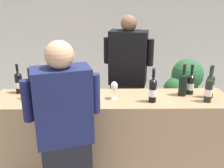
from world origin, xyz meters
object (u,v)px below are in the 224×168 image
(wine_bottle_5, at_px, (210,86))
(wine_bottle_6, at_px, (19,82))
(person_guest, at_px, (66,144))
(wine_bottle_9, at_px, (84,89))
(wine_bottle_3, at_px, (51,83))
(wine_bottle_4, at_px, (77,87))
(wine_bottle_2, at_px, (191,84))
(wine_bottle_7, at_px, (31,88))
(person_server, at_px, (127,89))
(wine_bottle_10, at_px, (209,89))
(wine_glass, at_px, (114,87))
(potted_shrub, at_px, (183,90))
(ice_bucket, at_px, (51,92))
(wine_bottle_8, at_px, (153,90))
(wine_bottle_1, at_px, (76,83))
(wine_bottle_0, at_px, (183,83))

(wine_bottle_5, height_order, wine_bottle_6, wine_bottle_5)
(wine_bottle_6, height_order, person_guest, person_guest)
(wine_bottle_6, bearing_deg, wine_bottle_9, -16.79)
(wine_bottle_9, bearing_deg, wine_bottle_3, 153.73)
(wine_bottle_3, distance_m, person_guest, 0.79)
(wine_bottle_4, xyz_separation_m, wine_bottle_5, (1.34, 0.01, 0.00))
(wine_bottle_2, distance_m, wine_bottle_6, 1.80)
(wine_bottle_6, relative_size, wine_bottle_7, 0.96)
(wine_bottle_6, bearing_deg, wine_bottle_7, -44.96)
(person_server, bearing_deg, wine_bottle_6, -158.59)
(wine_bottle_3, relative_size, person_guest, 0.19)
(wine_bottle_5, height_order, wine_bottle_10, wine_bottle_10)
(wine_glass, bearing_deg, potted_shrub, 48.01)
(wine_bottle_5, bearing_deg, person_server, 142.46)
(wine_bottle_3, bearing_deg, wine_glass, -11.79)
(wine_bottle_6, relative_size, potted_shrub, 0.29)
(wine_bottle_6, xyz_separation_m, ice_bucket, (0.39, -0.28, 0.00))
(person_guest, bearing_deg, wine_glass, 53.27)
(wine_bottle_8, xyz_separation_m, person_guest, (-0.78, -0.48, -0.30))
(potted_shrub, bearing_deg, wine_bottle_8, -118.22)
(wine_bottle_2, bearing_deg, wine_bottle_3, 179.50)
(wine_bottle_2, relative_size, wine_bottle_6, 1.01)
(wine_bottle_4, height_order, wine_bottle_6, wine_bottle_4)
(wine_bottle_1, relative_size, potted_shrub, 0.31)
(wine_bottle_1, relative_size, wine_bottle_7, 1.03)
(wine_bottle_6, distance_m, person_guest, 0.98)
(wine_bottle_10, bearing_deg, wine_bottle_1, 171.26)
(wine_bottle_6, relative_size, wine_bottle_8, 0.92)
(potted_shrub, bearing_deg, wine_bottle_10, -95.13)
(wine_bottle_1, distance_m, wine_bottle_2, 1.19)
(person_server, bearing_deg, potted_shrub, 30.65)
(wine_bottle_6, relative_size, wine_glass, 1.73)
(wine_bottle_6, height_order, wine_bottle_8, wine_bottle_8)
(wine_bottle_1, distance_m, wine_bottle_9, 0.19)
(wine_bottle_7, relative_size, wine_glass, 1.80)
(wine_bottle_0, bearing_deg, wine_bottle_8, -153.94)
(potted_shrub, bearing_deg, wine_bottle_9, -138.24)
(wine_bottle_8, bearing_deg, wine_glass, 168.30)
(wine_bottle_8, bearing_deg, wine_bottle_4, 172.55)
(wine_bottle_6, distance_m, potted_shrub, 2.28)
(wine_bottle_5, relative_size, wine_bottle_10, 0.95)
(wine_bottle_1, height_order, wine_bottle_7, wine_bottle_1)
(wine_bottle_2, bearing_deg, potted_shrub, 77.56)
(wine_bottle_3, height_order, wine_bottle_6, same)
(wine_bottle_7, distance_m, wine_bottle_8, 1.20)
(wine_bottle_6, bearing_deg, wine_bottle_4, -13.63)
(wine_bottle_0, distance_m, wine_bottle_2, 0.10)
(wine_bottle_7, xyz_separation_m, potted_shrub, (1.85, 1.13, -0.46))
(wine_bottle_3, height_order, wine_bottle_10, wine_bottle_10)
(person_guest, bearing_deg, wine_bottle_3, 108.85)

